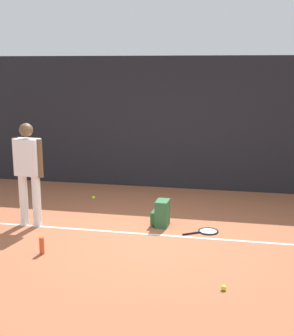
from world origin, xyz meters
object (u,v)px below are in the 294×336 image
object	(u,v)px
tennis_ball_near_player	(94,198)
tennis_player	(28,168)
tennis_ball_by_fence	(224,288)
water_bottle	(42,246)
backpack	(161,214)
tennis_racket	(207,231)

from	to	relation	value
tennis_ball_near_player	tennis_player	bearing A→B (deg)	-108.95
tennis_player	tennis_ball_near_player	distance (m)	1.96
tennis_player	tennis_ball_by_fence	distance (m)	3.76
tennis_ball_near_player	tennis_ball_by_fence	bearing A→B (deg)	-51.13
tennis_ball_by_fence	water_bottle	xyz separation A→B (m)	(-2.55, 0.59, 0.09)
tennis_player	backpack	distance (m)	2.30
tennis_racket	tennis_ball_by_fence	xyz separation A→B (m)	(0.34, -1.91, 0.02)
backpack	water_bottle	bearing A→B (deg)	-41.93
tennis_racket	water_bottle	size ratio (longest dim) A/B	2.52
backpack	tennis_ball_by_fence	world-z (taller)	backpack
tennis_ball_near_player	tennis_ball_by_fence	distance (m)	4.26
tennis_ball_by_fence	water_bottle	size ratio (longest dim) A/B	0.27
tennis_ball_near_player	tennis_ball_by_fence	world-z (taller)	same
tennis_player	tennis_ball_by_fence	bearing A→B (deg)	156.89
tennis_racket	water_bottle	distance (m)	2.58
tennis_racket	tennis_ball_near_player	world-z (taller)	tennis_ball_near_player
tennis_racket	tennis_ball_by_fence	bearing A→B (deg)	-111.54
tennis_player	water_bottle	distance (m)	1.54
backpack	tennis_ball_near_player	size ratio (longest dim) A/B	6.67
tennis_racket	tennis_ball_near_player	size ratio (longest dim) A/B	9.31
backpack	tennis_ball_near_player	world-z (taller)	backpack
water_bottle	backpack	bearing A→B (deg)	45.18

